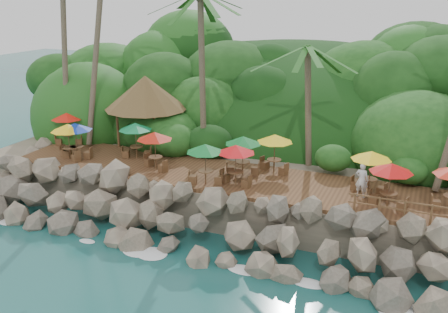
% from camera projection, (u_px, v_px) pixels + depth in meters
% --- Properties ---
extents(ground, '(140.00, 140.00, 0.00)m').
position_uv_depth(ground, '(175.00, 262.00, 23.75)').
color(ground, '#19514F').
rests_on(ground, ground).
extents(land_base, '(32.00, 25.20, 2.10)m').
position_uv_depth(land_base, '(276.00, 148.00, 37.42)').
color(land_base, gray).
rests_on(land_base, ground).
extents(jungle_hill, '(44.80, 28.00, 15.40)m').
position_uv_depth(jungle_hill, '(301.00, 136.00, 44.31)').
color(jungle_hill, '#143811').
rests_on(jungle_hill, ground).
extents(seawall, '(29.00, 4.00, 2.30)m').
position_uv_depth(seawall, '(193.00, 222.00, 25.14)').
color(seawall, gray).
rests_on(seawall, ground).
extents(terrace, '(26.00, 5.00, 0.20)m').
position_uv_depth(terrace, '(224.00, 177.00, 28.31)').
color(terrace, brown).
rests_on(terrace, land_base).
extents(jungle_foliage, '(44.00, 16.00, 12.00)m').
position_uv_depth(jungle_foliage, '(272.00, 165.00, 36.87)').
color(jungle_foliage, '#143811').
rests_on(jungle_foliage, ground).
extents(foam_line, '(25.20, 0.80, 0.06)m').
position_uv_depth(foam_line, '(177.00, 258.00, 24.01)').
color(foam_line, white).
rests_on(foam_line, ground).
extents(palapa, '(5.49, 5.49, 4.60)m').
position_uv_depth(palapa, '(146.00, 92.00, 33.06)').
color(palapa, brown).
rests_on(palapa, ground).
extents(dining_clusters, '(25.55, 5.25, 2.22)m').
position_uv_depth(dining_clusters, '(211.00, 143.00, 27.85)').
color(dining_clusters, brown).
rests_on(dining_clusters, terrace).
extents(railing, '(7.20, 0.10, 1.00)m').
position_uv_depth(railing, '(431.00, 213.00, 22.02)').
color(railing, brown).
rests_on(railing, terrace).
extents(waiter, '(0.73, 0.55, 1.80)m').
position_uv_depth(waiter, '(362.00, 180.00, 25.04)').
color(waiter, silver).
rests_on(waiter, terrace).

